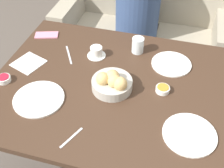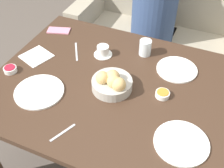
{
  "view_description": "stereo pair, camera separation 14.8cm",
  "coord_description": "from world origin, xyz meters",
  "px_view_note": "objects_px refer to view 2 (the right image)",
  "views": [
    {
      "loc": [
        0.22,
        -1.06,
        1.76
      ],
      "look_at": [
        -0.06,
        -0.03,
        0.75
      ],
      "focal_mm": 45.0,
      "sensor_mm": 36.0,
      "label": 1
    },
    {
      "loc": [
        0.36,
        -1.01,
        1.76
      ],
      "look_at": [
        -0.06,
        -0.03,
        0.75
      ],
      "focal_mm": 45.0,
      "sensor_mm": 36.0,
      "label": 2
    }
  ],
  "objects_px": {
    "seated_person": "(152,28)",
    "plate_near_right": "(181,143)",
    "couch": "(159,40)",
    "cell_phone": "(59,31)",
    "coffee_cup": "(103,51)",
    "jam_bowl_honey": "(163,94)",
    "bread_basket": "(112,83)",
    "napkin": "(36,56)",
    "jam_bowl_berry": "(10,69)",
    "water_tumbler": "(145,48)",
    "plate_far_center": "(177,69)",
    "plate_near_left": "(39,92)",
    "spoon_coffee": "(63,133)",
    "fork_silver": "(76,52)"
  },
  "relations": [
    {
      "from": "napkin",
      "to": "cell_phone",
      "type": "height_order",
      "value": "cell_phone"
    },
    {
      "from": "seated_person",
      "to": "plate_near_right",
      "type": "relative_size",
      "value": 5.03
    },
    {
      "from": "bread_basket",
      "to": "fork_silver",
      "type": "bearing_deg",
      "value": 147.2
    },
    {
      "from": "couch",
      "to": "plate_near_left",
      "type": "height_order",
      "value": "couch"
    },
    {
      "from": "spoon_coffee",
      "to": "cell_phone",
      "type": "relative_size",
      "value": 0.8
    },
    {
      "from": "coffee_cup",
      "to": "cell_phone",
      "type": "height_order",
      "value": "coffee_cup"
    },
    {
      "from": "couch",
      "to": "plate_near_left",
      "type": "distance_m",
      "value": 1.38
    },
    {
      "from": "plate_near_right",
      "to": "seated_person",
      "type": "bearing_deg",
      "value": 112.54
    },
    {
      "from": "plate_near_right",
      "to": "cell_phone",
      "type": "bearing_deg",
      "value": 149.87
    },
    {
      "from": "plate_near_right",
      "to": "plate_far_center",
      "type": "distance_m",
      "value": 0.5
    },
    {
      "from": "jam_bowl_berry",
      "to": "cell_phone",
      "type": "xyz_separation_m",
      "value": [
        0.03,
        0.47,
        -0.01
      ]
    },
    {
      "from": "fork_silver",
      "to": "napkin",
      "type": "height_order",
      "value": "napkin"
    },
    {
      "from": "jam_bowl_berry",
      "to": "jam_bowl_honey",
      "type": "distance_m",
      "value": 0.86
    },
    {
      "from": "plate_far_center",
      "to": "jam_bowl_honey",
      "type": "height_order",
      "value": "jam_bowl_honey"
    },
    {
      "from": "water_tumbler",
      "to": "cell_phone",
      "type": "bearing_deg",
      "value": 178.92
    },
    {
      "from": "jam_bowl_berry",
      "to": "jam_bowl_honey",
      "type": "relative_size",
      "value": 1.0
    },
    {
      "from": "water_tumbler",
      "to": "fork_silver",
      "type": "xyz_separation_m",
      "value": [
        -0.39,
        -0.15,
        -0.05
      ]
    },
    {
      "from": "fork_silver",
      "to": "bread_basket",
      "type": "bearing_deg",
      "value": -32.8
    },
    {
      "from": "plate_far_center",
      "to": "napkin",
      "type": "xyz_separation_m",
      "value": [
        -0.81,
        -0.21,
        -0.0
      ]
    },
    {
      "from": "water_tumbler",
      "to": "cell_phone",
      "type": "height_order",
      "value": "water_tumbler"
    },
    {
      "from": "coffee_cup",
      "to": "spoon_coffee",
      "type": "xyz_separation_m",
      "value": [
        0.08,
        -0.6,
        -0.03
      ]
    },
    {
      "from": "jam_bowl_berry",
      "to": "jam_bowl_honey",
      "type": "bearing_deg",
      "value": 10.26
    },
    {
      "from": "plate_near_left",
      "to": "spoon_coffee",
      "type": "distance_m",
      "value": 0.31
    },
    {
      "from": "bread_basket",
      "to": "cell_phone",
      "type": "xyz_separation_m",
      "value": [
        -0.56,
        0.37,
        -0.04
      ]
    },
    {
      "from": "plate_near_left",
      "to": "napkin",
      "type": "distance_m",
      "value": 0.32
    },
    {
      "from": "water_tumbler",
      "to": "spoon_coffee",
      "type": "bearing_deg",
      "value": -102.17
    },
    {
      "from": "plate_far_center",
      "to": "water_tumbler",
      "type": "xyz_separation_m",
      "value": [
        -0.22,
        0.07,
        0.04
      ]
    },
    {
      "from": "plate_near_right",
      "to": "plate_far_center",
      "type": "xyz_separation_m",
      "value": [
        -0.14,
        0.48,
        0.0
      ]
    },
    {
      "from": "bread_basket",
      "to": "jam_bowl_honey",
      "type": "bearing_deg",
      "value": 12.12
    },
    {
      "from": "couch",
      "to": "jam_bowl_honey",
      "type": "relative_size",
      "value": 19.37
    },
    {
      "from": "plate_near_left",
      "to": "napkin",
      "type": "height_order",
      "value": "plate_near_left"
    },
    {
      "from": "plate_near_left",
      "to": "coffee_cup",
      "type": "xyz_separation_m",
      "value": [
        0.17,
        0.43,
        0.02
      ]
    },
    {
      "from": "coffee_cup",
      "to": "jam_bowl_honey",
      "type": "height_order",
      "value": "coffee_cup"
    },
    {
      "from": "bread_basket",
      "to": "fork_silver",
      "type": "relative_size",
      "value": 1.31
    },
    {
      "from": "fork_silver",
      "to": "plate_far_center",
      "type": "bearing_deg",
      "value": 7.04
    },
    {
      "from": "coffee_cup",
      "to": "cell_phone",
      "type": "distance_m",
      "value": 0.41
    },
    {
      "from": "couch",
      "to": "napkin",
      "type": "distance_m",
      "value": 1.22
    },
    {
      "from": "spoon_coffee",
      "to": "napkin",
      "type": "relative_size",
      "value": 0.65
    },
    {
      "from": "fork_silver",
      "to": "cell_phone",
      "type": "bearing_deg",
      "value": 144.73
    },
    {
      "from": "couch",
      "to": "jam_bowl_berry",
      "type": "distance_m",
      "value": 1.39
    },
    {
      "from": "seated_person",
      "to": "bread_basket",
      "type": "bearing_deg",
      "value": -86.48
    },
    {
      "from": "coffee_cup",
      "to": "jam_bowl_honey",
      "type": "relative_size",
      "value": 1.51
    },
    {
      "from": "coffee_cup",
      "to": "jam_bowl_honey",
      "type": "xyz_separation_m",
      "value": [
        0.43,
        -0.2,
        -0.01
      ]
    },
    {
      "from": "plate_near_left",
      "to": "fork_silver",
      "type": "bearing_deg",
      "value": 88.81
    },
    {
      "from": "bread_basket",
      "to": "plate_near_right",
      "type": "height_order",
      "value": "bread_basket"
    },
    {
      "from": "couch",
      "to": "jam_bowl_honey",
      "type": "xyz_separation_m",
      "value": [
        0.28,
        -1.05,
        0.41
      ]
    },
    {
      "from": "water_tumbler",
      "to": "plate_far_center",
      "type": "bearing_deg",
      "value": -17.85
    },
    {
      "from": "couch",
      "to": "napkin",
      "type": "relative_size",
      "value": 7.12
    },
    {
      "from": "couch",
      "to": "cell_phone",
      "type": "xyz_separation_m",
      "value": [
        -0.53,
        -0.74,
        0.4
      ]
    },
    {
      "from": "seated_person",
      "to": "bread_basket",
      "type": "xyz_separation_m",
      "value": [
        0.06,
        -0.96,
        0.23
      ]
    }
  ]
}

